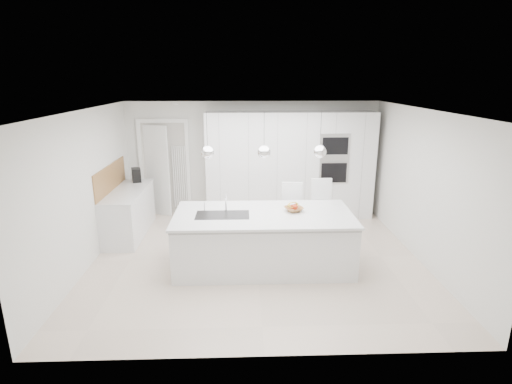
{
  "coord_description": "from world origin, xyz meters",
  "views": [
    {
      "loc": [
        -0.23,
        -6.25,
        2.98
      ],
      "look_at": [
        0.0,
        0.3,
        1.1
      ],
      "focal_mm": 28.0,
      "sensor_mm": 36.0,
      "label": 1
    }
  ],
  "objects_px": {
    "espresso_machine": "(136,175)",
    "bar_stool_right": "(322,213)",
    "fruit_bowl": "(294,209)",
    "bar_stool_left": "(293,216)",
    "island_base": "(263,242)"
  },
  "relations": [
    {
      "from": "island_base",
      "to": "bar_stool_right",
      "type": "height_order",
      "value": "bar_stool_right"
    },
    {
      "from": "island_base",
      "to": "fruit_bowl",
      "type": "distance_m",
      "value": 0.72
    },
    {
      "from": "espresso_machine",
      "to": "bar_stool_left",
      "type": "relative_size",
      "value": 0.24
    },
    {
      "from": "espresso_machine",
      "to": "bar_stool_right",
      "type": "height_order",
      "value": "bar_stool_right"
    },
    {
      "from": "fruit_bowl",
      "to": "island_base",
      "type": "bearing_deg",
      "value": -163.71
    },
    {
      "from": "fruit_bowl",
      "to": "bar_stool_right",
      "type": "xyz_separation_m",
      "value": [
        0.63,
        0.78,
        -0.34
      ]
    },
    {
      "from": "fruit_bowl",
      "to": "espresso_machine",
      "type": "distance_m",
      "value": 3.64
    },
    {
      "from": "fruit_bowl",
      "to": "bar_stool_right",
      "type": "distance_m",
      "value": 1.05
    },
    {
      "from": "espresso_machine",
      "to": "bar_stool_right",
      "type": "xyz_separation_m",
      "value": [
        3.65,
        -1.25,
        -0.44
      ]
    },
    {
      "from": "fruit_bowl",
      "to": "bar_stool_left",
      "type": "bearing_deg",
      "value": 83.92
    },
    {
      "from": "bar_stool_right",
      "to": "bar_stool_left",
      "type": "bearing_deg",
      "value": -171.31
    },
    {
      "from": "espresso_machine",
      "to": "bar_stool_right",
      "type": "relative_size",
      "value": 0.24
    },
    {
      "from": "fruit_bowl",
      "to": "bar_stool_right",
      "type": "relative_size",
      "value": 0.24
    },
    {
      "from": "island_base",
      "to": "fruit_bowl",
      "type": "bearing_deg",
      "value": 16.29
    },
    {
      "from": "espresso_machine",
      "to": "bar_stool_left",
      "type": "xyz_separation_m",
      "value": [
        3.1,
        -1.37,
        -0.46
      ]
    }
  ]
}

